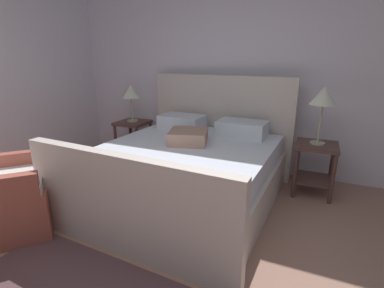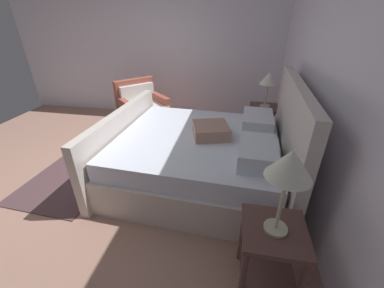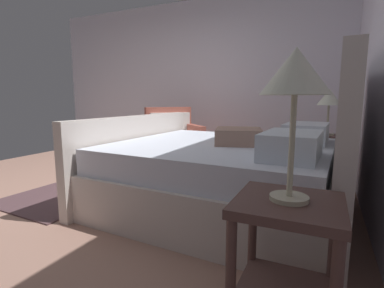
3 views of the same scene
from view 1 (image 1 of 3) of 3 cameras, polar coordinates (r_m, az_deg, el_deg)
wall_back at (r=3.94m, az=10.28°, el=14.28°), size 5.10×0.12×2.68m
bed at (r=3.10m, az=-0.87°, el=-4.87°), size 2.03×2.21×1.30m
nightstand_right at (r=3.48m, az=23.59°, el=-3.09°), size 0.44×0.44×0.60m
table_lamp_right at (r=3.32m, az=25.05°, el=8.42°), size 0.28×0.28×0.62m
nightstand_left at (r=4.37m, az=-11.77°, el=1.98°), size 0.44×0.44×0.60m
table_lamp_left at (r=4.25m, az=-12.28°, el=10.12°), size 0.27×0.27×0.54m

